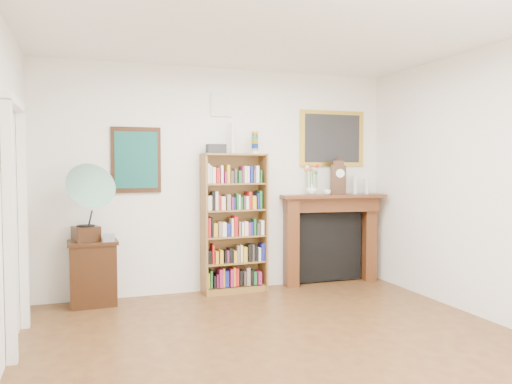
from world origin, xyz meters
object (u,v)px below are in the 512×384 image
bottle_left (355,185)px  side_cabinet (93,273)px  mantel_clock (338,178)px  gramophone (85,198)px  cd_stack (109,238)px  teacup (327,192)px  fireplace (330,230)px  bookshelf (234,215)px  flower_vase (311,189)px  bottle_right (367,186)px

bottle_left → side_cabinet: bearing=-178.9°
mantel_clock → gramophone: bearing=-158.0°
side_cabinet → cd_stack: 0.46m
mantel_clock → teacup: size_ratio=4.96×
cd_stack → teacup: bearing=2.1°
teacup → gramophone: bearing=-178.1°
gramophone → cd_stack: 0.51m
side_cabinet → gramophone: gramophone is taller
fireplace → side_cabinet: bearing=-172.0°
cd_stack → mantel_clock: mantel_clock is taller
gramophone → mantel_clock: 3.21m
gramophone → bottle_left: (3.47, 0.18, 0.09)m
fireplace → bottle_left: size_ratio=6.03×
gramophone → bottle_left: bearing=-14.2°
bookshelf → gramophone: size_ratio=2.30×
cd_stack → bottle_left: bearing=3.1°
side_cabinet → mantel_clock: (3.13, 0.05, 1.05)m
cd_stack → teacup: teacup is taller
bookshelf → cd_stack: 1.53m
teacup → bottle_left: size_ratio=0.38×
side_cabinet → gramophone: 0.87m
gramophone → side_cabinet: bearing=41.6°
fireplace → mantel_clock: mantel_clock is taller
bookshelf → teacup: (1.25, -0.07, 0.27)m
side_cabinet → cd_stack: bearing=-35.0°
fireplace → teacup: 0.55m
flower_vase → bottle_left: bottle_left is taller
bookshelf → bottle_left: size_ratio=8.31×
side_cabinet → mantel_clock: size_ratio=1.64×
fireplace → teacup: size_ratio=15.97×
flower_vase → fireplace: bearing=8.2°
fireplace → teacup: teacup is taller
cd_stack → mantel_clock: size_ratio=0.27×
teacup → bottle_left: bottle_left is taller
bookshelf → mantel_clock: size_ratio=4.44×
side_cabinet → flower_vase: (2.75, 0.07, 0.91)m
teacup → cd_stack: bearing=-177.9°
fireplace → bookshelf: bearing=-171.7°
bookshelf → flower_vase: bearing=-1.8°
flower_vase → bottle_left: size_ratio=0.61×
side_cabinet → bottle_left: bearing=-1.2°
side_cabinet → bottle_right: bottle_right is taller
side_cabinet → bottle_left: bottle_left is taller
bottle_left → teacup: bearing=-170.4°
flower_vase → bottle_left: (0.65, -0.00, 0.05)m
gramophone → cd_stack: size_ratio=7.24×
bookshelf → cd_stack: size_ratio=16.62×
mantel_clock → bottle_right: bearing=22.2°
bookshelf → fireplace: bookshelf is taller
teacup → fireplace: bearing=47.6°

